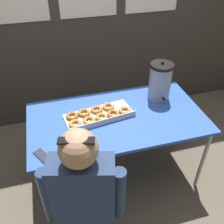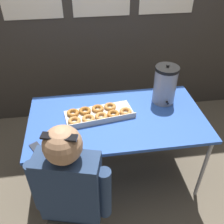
{
  "view_description": "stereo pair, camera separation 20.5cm",
  "coord_description": "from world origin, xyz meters",
  "px_view_note": "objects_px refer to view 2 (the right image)",
  "views": [
    {
      "loc": [
        -0.48,
        -1.57,
        2.03
      ],
      "look_at": [
        -0.04,
        0.0,
        0.78
      ],
      "focal_mm": 40.0,
      "sensor_mm": 36.0,
      "label": 1
    },
    {
      "loc": [
        -0.27,
        -1.61,
        2.03
      ],
      "look_at": [
        -0.04,
        0.0,
        0.78
      ],
      "focal_mm": 40.0,
      "sensor_mm": 36.0,
      "label": 2
    }
  ],
  "objects_px": {
    "cell_phone": "(37,149)",
    "person_seated": "(72,199)",
    "donut_box": "(98,114)",
    "coffee_urn": "(165,85)"
  },
  "relations": [
    {
      "from": "donut_box",
      "to": "person_seated",
      "type": "relative_size",
      "value": 0.51
    },
    {
      "from": "cell_phone",
      "to": "person_seated",
      "type": "bearing_deg",
      "value": -87.79
    },
    {
      "from": "person_seated",
      "to": "cell_phone",
      "type": "bearing_deg",
      "value": -41.71
    },
    {
      "from": "cell_phone",
      "to": "person_seated",
      "type": "distance_m",
      "value": 0.44
    },
    {
      "from": "donut_box",
      "to": "person_seated",
      "type": "bearing_deg",
      "value": -118.55
    },
    {
      "from": "person_seated",
      "to": "donut_box",
      "type": "bearing_deg",
      "value": -95.04
    },
    {
      "from": "cell_phone",
      "to": "person_seated",
      "type": "relative_size",
      "value": 0.13
    },
    {
      "from": "donut_box",
      "to": "coffee_urn",
      "type": "xyz_separation_m",
      "value": [
        0.61,
        0.14,
        0.15
      ]
    },
    {
      "from": "coffee_urn",
      "to": "person_seated",
      "type": "distance_m",
      "value": 1.22
    },
    {
      "from": "coffee_urn",
      "to": "person_seated",
      "type": "relative_size",
      "value": 0.31
    }
  ]
}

